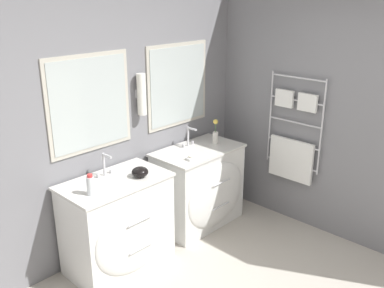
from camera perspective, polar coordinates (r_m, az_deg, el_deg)
name	(u,v)px	position (r m, az deg, el deg)	size (l,w,h in m)	color
wall_back	(103,120)	(3.98, -11.82, 3.10)	(5.08, 0.17, 2.60)	slate
wall_right	(315,109)	(4.52, 16.05, 4.51)	(0.13, 4.14, 2.60)	slate
vanity_left	(120,224)	(3.97, -9.59, -10.47)	(0.95, 0.62, 0.86)	white
vanity_right	(200,187)	(4.60, 1.13, -5.72)	(0.95, 0.62, 0.86)	white
faucet_left	(105,165)	(3.86, -11.54, -2.74)	(0.17, 0.13, 0.21)	silver
faucet_right	(189,137)	(4.51, -0.40, 0.97)	(0.17, 0.13, 0.21)	silver
toiletry_bottle	(91,185)	(3.55, -13.37, -5.36)	(0.07, 0.07, 0.18)	silver
amenity_bowl	(140,172)	(3.82, -6.95, -3.72)	(0.15, 0.15, 0.09)	black
flower_vase	(215,134)	(4.60, 3.14, 1.37)	(0.06, 0.06, 0.27)	silver
soap_dish	(191,158)	(4.18, -0.15, -1.85)	(0.10, 0.07, 0.04)	white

